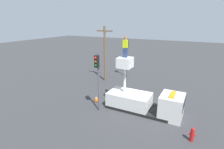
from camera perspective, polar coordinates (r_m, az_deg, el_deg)
The scene contains 8 objects.
ground_plane at distance 16.29m, azimuth 8.59°, elevation -11.19°, with size 120.00×120.00×0.00m, color #38383A.
bucket_truck at distance 15.77m, azimuth 10.10°, elevation -8.51°, with size 6.55×2.28×4.65m.
worker at distance 15.01m, azimuth 4.37°, elevation 8.86°, with size 0.40×0.26×1.75m.
traffic_light_pole at distance 14.43m, azimuth -4.75°, elevation 0.99°, with size 0.34×0.57×5.20m.
traffic_light_across at distance 23.96m, azimuth 5.05°, elevation 7.85°, with size 0.34×0.57×5.40m.
fire_hydrant at distance 13.29m, azimuth 24.69°, elevation -17.40°, with size 0.50×0.26×1.01m.
traffic_cone_rear at distance 17.60m, azimuth -5.14°, elevation -7.76°, with size 0.48×0.48×0.60m.
utility_pole at distance 22.49m, azimuth -2.36°, elevation 7.35°, with size 2.20×0.26×7.07m.
Camera 1 is at (4.43, -13.66, 7.70)m, focal length 28.00 mm.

